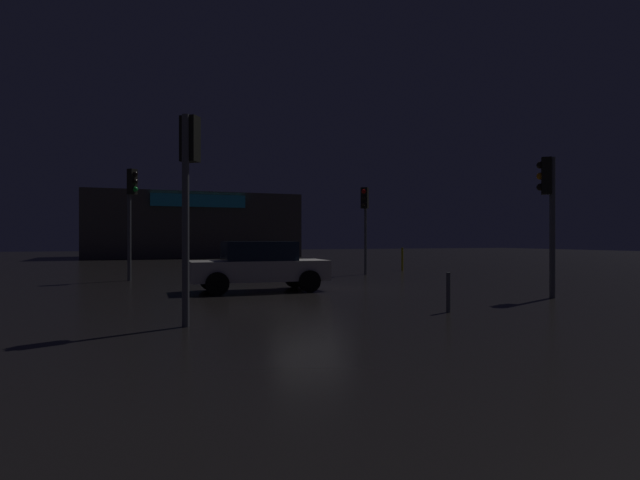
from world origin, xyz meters
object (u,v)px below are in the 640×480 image
Objects in this scene: traffic_signal_opposite at (189,174)px; car_near at (259,265)px; traffic_signal_cross_left at (131,202)px; traffic_signal_cross_right at (548,200)px; store_building at (192,226)px; traffic_signal_main at (365,211)px.

traffic_signal_opposite is 0.92× the size of car_near.
traffic_signal_cross_right is at bearing -44.15° from traffic_signal_cross_left.
store_building reaches higher than traffic_signal_cross_right.
traffic_signal_cross_left is at bearing -102.02° from store_building.
car_near is (-6.46, -5.47, -2.16)m from traffic_signal_main.
traffic_signal_main reaches higher than traffic_signal_opposite.
traffic_signal_cross_left is 7.27m from car_near.
store_building is 33.27m from car_near.
traffic_signal_main is 14.65m from traffic_signal_opposite.
store_building reaches higher than car_near.
traffic_signal_main is at bearing 93.94° from traffic_signal_cross_right.
traffic_signal_opposite is at bearing -116.35° from car_near.
traffic_signal_cross_left is 1.01× the size of car_near.
traffic_signal_opposite is 6.82m from car_near.
traffic_signal_cross_left is at bearing 94.13° from traffic_signal_opposite.
traffic_signal_cross_right is (0.71, -10.23, -0.21)m from traffic_signal_main.
store_building is at bearing 77.98° from traffic_signal_cross_left.
traffic_signal_opposite reaches higher than traffic_signal_cross_right.
car_near is at bearing -139.75° from traffic_signal_main.
store_building is 4.62× the size of traffic_signal_opposite.
traffic_signal_main reaches higher than car_near.
store_building is 4.19× the size of traffic_signal_cross_left.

